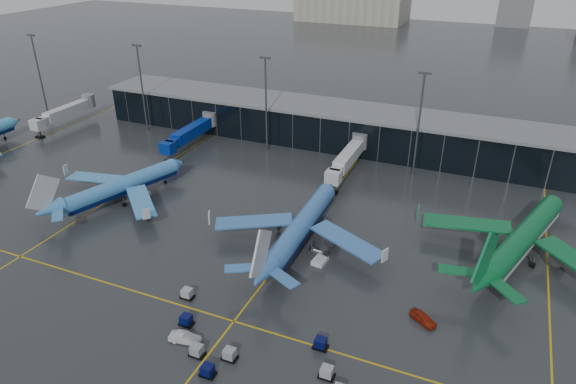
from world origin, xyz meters
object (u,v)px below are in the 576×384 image
at_px(service_van_red, 423,318).
at_px(airliner_aer_lingus, 527,225).
at_px(baggage_carts, 246,348).
at_px(mobile_airstair, 320,259).
at_px(service_van_white, 185,338).
at_px(airliner_klm_near, 302,214).
at_px(airliner_arkefly, 121,176).

bearing_deg(service_van_red, airliner_aer_lingus, 4.87).
height_order(baggage_carts, mobile_airstair, mobile_airstair).
height_order(airliner_aer_lingus, mobile_airstair, airliner_aer_lingus).
height_order(airliner_aer_lingus, baggage_carts, airliner_aer_lingus).
distance_m(baggage_carts, service_van_white, 9.40).
xyz_separation_m(airliner_klm_near, service_van_red, (25.63, -13.68, -5.48)).
relative_size(mobile_airstair, service_van_white, 0.73).
relative_size(baggage_carts, service_van_red, 6.89).
xyz_separation_m(airliner_aer_lingus, baggage_carts, (-35.45, -41.65, -5.97)).
height_order(airliner_klm_near, service_van_white, airliner_klm_near).
height_order(baggage_carts, service_van_white, baggage_carts).
distance_m(mobile_airstair, service_van_white, 29.11).
bearing_deg(service_van_white, airliner_aer_lingus, -55.47).
relative_size(airliner_klm_near, service_van_white, 8.65).
distance_m(airliner_aer_lingus, baggage_carts, 55.02).
bearing_deg(airliner_arkefly, baggage_carts, -15.47).
relative_size(baggage_carts, service_van_white, 6.69).
distance_m(airliner_klm_near, service_van_white, 32.74).
distance_m(airliner_arkefly, airliner_klm_near, 43.07).
distance_m(airliner_arkefly, service_van_red, 70.39).
height_order(mobile_airstair, service_van_red, mobile_airstair).
bearing_deg(airliner_aer_lingus, airliner_arkefly, -154.30).
distance_m(airliner_aer_lingus, mobile_airstair, 37.75).
bearing_deg(service_van_white, airliner_klm_near, -19.89).
xyz_separation_m(airliner_klm_near, airliner_aer_lingus, (38.94, 11.64, 0.48)).
bearing_deg(service_van_red, baggage_carts, 159.01).
distance_m(mobile_airstair, service_van_red, 21.91).
xyz_separation_m(mobile_airstair, service_van_white, (-11.29, -26.84, 0.01)).
bearing_deg(airliner_arkefly, service_van_red, 6.12).
height_order(airliner_aer_lingus, service_van_white, airliner_aer_lingus).
bearing_deg(baggage_carts, airliner_klm_near, 96.64).
height_order(airliner_klm_near, service_van_red, airliner_klm_near).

